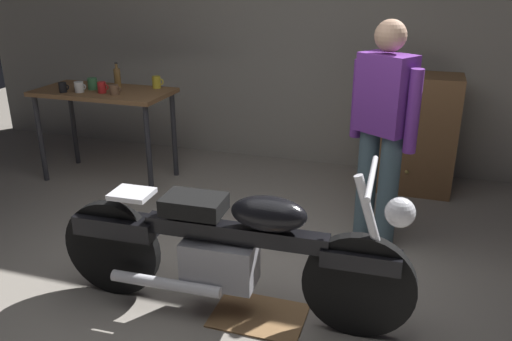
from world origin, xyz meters
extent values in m
plane|color=gray|center=(0.00, 0.00, 0.00)|extent=(12.00, 12.00, 0.00)
cube|color=gray|center=(0.00, 2.80, 1.55)|extent=(8.00, 0.12, 3.10)
cube|color=brown|center=(-1.82, 1.67, 0.88)|extent=(1.30, 0.64, 0.04)
cylinder|color=#2D2D33|center=(-2.41, 1.41, 0.43)|extent=(0.05, 0.05, 0.86)
cylinder|color=#2D2D33|center=(-1.23, 1.41, 0.43)|extent=(0.05, 0.05, 0.86)
cylinder|color=#2D2D33|center=(-2.41, 1.93, 0.43)|extent=(0.05, 0.05, 0.86)
cylinder|color=#2D2D33|center=(-1.23, 1.93, 0.43)|extent=(0.05, 0.05, 0.86)
cylinder|color=black|center=(0.86, -0.02, 0.32)|extent=(0.64, 0.09, 0.64)
cylinder|color=black|center=(-0.68, -0.07, 0.32)|extent=(0.64, 0.09, 0.64)
cube|color=black|center=(0.86, -0.02, 0.50)|extent=(0.44, 0.16, 0.10)
cube|color=black|center=(-0.63, -0.07, 0.50)|extent=(0.53, 0.20, 0.12)
cube|color=gray|center=(0.04, -0.05, 0.34)|extent=(0.45, 0.26, 0.28)
cube|color=black|center=(0.14, -0.05, 0.55)|extent=(1.10, 0.14, 0.10)
ellipsoid|color=black|center=(0.34, -0.04, 0.70)|extent=(0.45, 0.24, 0.20)
cube|color=black|center=(-0.11, -0.05, 0.70)|extent=(0.37, 0.25, 0.10)
cube|color=silver|center=(-0.51, -0.07, 0.72)|extent=(0.25, 0.21, 0.03)
cylinder|color=silver|center=(0.92, -0.02, 0.65)|extent=(0.27, 0.06, 0.68)
cylinder|color=silver|center=(0.88, -0.02, 0.98)|extent=(0.05, 0.60, 0.03)
sphere|color=silver|center=(1.04, -0.01, 0.80)|extent=(0.16, 0.16, 0.16)
cylinder|color=silver|center=(-0.26, -0.20, 0.22)|extent=(0.70, 0.10, 0.07)
cylinder|color=slate|center=(0.92, 1.09, 0.44)|extent=(0.15, 0.15, 0.88)
cylinder|color=slate|center=(0.76, 1.20, 0.44)|extent=(0.15, 0.15, 0.88)
cube|color=#72339E|center=(0.84, 1.15, 1.16)|extent=(0.44, 0.39, 0.56)
cylinder|color=#72339E|center=(1.04, 1.02, 1.08)|extent=(0.09, 0.09, 0.58)
cylinder|color=#72339E|center=(0.64, 1.27, 1.08)|extent=(0.09, 0.09, 0.58)
sphere|color=tan|center=(0.84, 1.15, 1.56)|extent=(0.22, 0.22, 0.22)
cube|color=brown|center=(1.03, 2.30, 0.55)|extent=(0.80, 0.44, 1.10)
sphere|color=tan|center=(1.03, 2.07, 0.85)|extent=(0.04, 0.04, 0.04)
sphere|color=tan|center=(1.03, 2.07, 0.55)|extent=(0.04, 0.04, 0.04)
sphere|color=tan|center=(1.03, 2.07, 0.25)|extent=(0.04, 0.04, 0.04)
cube|color=olive|center=(0.28, -0.05, 0.01)|extent=(0.56, 0.40, 0.01)
cylinder|color=red|center=(-1.75, 1.56, 0.95)|extent=(0.08, 0.08, 0.10)
torus|color=red|center=(-1.71, 1.56, 0.96)|extent=(0.06, 0.01, 0.06)
cylinder|color=black|center=(-2.12, 1.47, 0.95)|extent=(0.07, 0.07, 0.09)
torus|color=black|center=(-2.07, 1.47, 0.95)|extent=(0.05, 0.01, 0.05)
cylinder|color=yellow|center=(-1.37, 1.90, 0.96)|extent=(0.08, 0.08, 0.11)
torus|color=yellow|center=(-1.32, 1.90, 0.96)|extent=(0.06, 0.01, 0.06)
cylinder|color=#3D7F4C|center=(-1.92, 1.66, 0.96)|extent=(0.09, 0.09, 0.11)
torus|color=#3D7F4C|center=(-1.87, 1.66, 0.96)|extent=(0.06, 0.01, 0.06)
cylinder|color=brown|center=(-1.60, 1.52, 0.95)|extent=(0.08, 0.08, 0.09)
torus|color=brown|center=(-1.56, 1.52, 0.95)|extent=(0.05, 0.01, 0.05)
cylinder|color=white|center=(-1.97, 1.51, 0.95)|extent=(0.08, 0.08, 0.10)
torus|color=white|center=(-1.92, 1.51, 0.95)|extent=(0.06, 0.01, 0.06)
cylinder|color=olive|center=(-1.75, 1.82, 0.99)|extent=(0.06, 0.06, 0.18)
cylinder|color=olive|center=(-1.75, 1.82, 1.10)|extent=(0.03, 0.03, 0.05)
cylinder|color=black|center=(-1.75, 1.82, 1.14)|extent=(0.03, 0.03, 0.01)
camera|label=1|loc=(1.08, -2.58, 1.98)|focal=36.66mm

